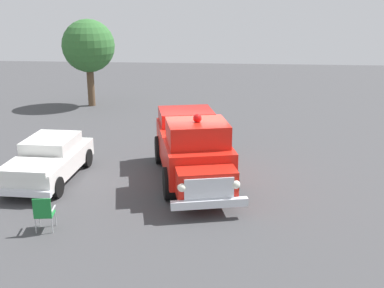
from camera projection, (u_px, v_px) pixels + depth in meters
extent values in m
plane|color=#424244|center=(191.00, 176.00, 17.09)|extent=(60.00, 60.00, 0.00)
cylinder|color=black|center=(231.00, 180.00, 15.31)|extent=(1.09, 0.55, 1.04)
cylinder|color=black|center=(169.00, 183.00, 15.03)|extent=(1.09, 0.55, 1.04)
cylinder|color=black|center=(211.00, 147.00, 18.62)|extent=(1.09, 0.55, 1.04)
cylinder|color=black|center=(160.00, 150.00, 18.34)|extent=(1.09, 0.55, 1.04)
cube|color=red|center=(192.00, 149.00, 16.67)|extent=(5.26, 3.19, 1.10)
cube|color=red|center=(206.00, 183.00, 14.01)|extent=(1.29, 1.92, 0.84)
cube|color=red|center=(197.00, 133.00, 15.31)|extent=(2.10, 2.24, 0.76)
cube|color=#B21914|center=(186.00, 118.00, 17.91)|extent=(2.11, 2.30, 0.60)
cube|color=silver|center=(209.00, 189.00, 13.59)|extent=(0.45, 1.43, 0.64)
cube|color=silver|center=(209.00, 204.00, 13.62)|extent=(0.72, 2.22, 0.24)
sphere|color=white|center=(236.00, 184.00, 13.67)|extent=(0.31, 0.31, 0.26)
sphere|color=white|center=(182.00, 188.00, 13.45)|extent=(0.31, 0.31, 0.26)
sphere|color=red|center=(197.00, 118.00, 15.16)|extent=(0.34, 0.34, 0.28)
cylinder|color=black|center=(56.00, 187.00, 15.20)|extent=(0.69, 0.28, 0.68)
cylinder|color=black|center=(8.00, 185.00, 15.39)|extent=(0.69, 0.28, 0.68)
cylinder|color=black|center=(86.00, 158.00, 17.95)|extent=(0.69, 0.28, 0.68)
cylinder|color=black|center=(45.00, 156.00, 18.14)|extent=(0.69, 0.28, 0.68)
cube|color=white|center=(49.00, 163.00, 16.59)|extent=(4.26, 1.93, 0.64)
cube|color=white|center=(30.00, 167.00, 15.11)|extent=(1.45, 1.68, 0.20)
cube|color=white|center=(51.00, 145.00, 16.71)|extent=(1.95, 1.62, 0.56)
cube|color=silver|center=(21.00, 193.00, 14.59)|extent=(0.22, 1.90, 0.20)
cylinder|color=#B7BABF|center=(215.00, 143.00, 20.13)|extent=(0.03, 0.03, 0.44)
cylinder|color=#B7BABF|center=(205.00, 142.00, 20.28)|extent=(0.03, 0.03, 0.44)
cylinder|color=#B7BABF|center=(218.00, 141.00, 20.51)|extent=(0.03, 0.03, 0.44)
cylinder|color=#B7BABF|center=(209.00, 140.00, 20.67)|extent=(0.03, 0.03, 0.44)
cube|color=#1959A5|center=(212.00, 136.00, 20.33)|extent=(0.60, 0.60, 0.04)
cube|color=#1959A5|center=(214.00, 128.00, 20.46)|extent=(0.18, 0.47, 0.56)
cube|color=#B7BABF|center=(217.00, 133.00, 20.19)|extent=(0.43, 0.16, 0.03)
cube|color=#B7BABF|center=(206.00, 132.00, 20.37)|extent=(0.43, 0.16, 0.03)
cylinder|color=#B7BABF|center=(215.00, 152.00, 19.00)|extent=(0.03, 0.03, 0.44)
cylinder|color=#B7BABF|center=(205.00, 152.00, 19.06)|extent=(0.03, 0.03, 0.44)
cylinder|color=#B7BABF|center=(217.00, 149.00, 19.41)|extent=(0.03, 0.03, 0.44)
cylinder|color=#B7BABF|center=(206.00, 148.00, 19.48)|extent=(0.03, 0.03, 0.44)
cube|color=orange|center=(211.00, 145.00, 19.17)|extent=(0.51, 0.51, 0.04)
cube|color=orange|center=(212.00, 136.00, 19.31)|extent=(0.08, 0.48, 0.56)
cube|color=#B7BABF|center=(217.00, 141.00, 19.08)|extent=(0.44, 0.07, 0.03)
cube|color=#B7BABF|center=(205.00, 140.00, 19.16)|extent=(0.44, 0.07, 0.03)
cylinder|color=#B7BABF|center=(40.00, 219.00, 13.32)|extent=(0.03, 0.03, 0.44)
cylinder|color=#B7BABF|center=(56.00, 218.00, 13.34)|extent=(0.03, 0.03, 0.44)
cylinder|color=#B7BABF|center=(36.00, 226.00, 12.90)|extent=(0.03, 0.03, 0.44)
cylinder|color=#B7BABF|center=(52.00, 226.00, 12.92)|extent=(0.03, 0.03, 0.44)
cube|color=#1E7F38|center=(45.00, 214.00, 13.05)|extent=(0.55, 0.55, 0.04)
cube|color=#1E7F38|center=(42.00, 208.00, 12.74)|extent=(0.11, 0.48, 0.56)
cube|color=#B7BABF|center=(36.00, 209.00, 12.99)|extent=(0.44, 0.10, 0.03)
cube|color=#B7BABF|center=(53.00, 209.00, 13.01)|extent=(0.44, 0.10, 0.03)
cylinder|color=#383842|center=(212.00, 143.00, 20.12)|extent=(0.16, 0.16, 0.45)
cylinder|color=#383842|center=(207.00, 143.00, 20.19)|extent=(0.16, 0.16, 0.45)
cube|color=#383842|center=(213.00, 136.00, 20.18)|extent=(0.46, 0.27, 0.13)
cube|color=#383842|center=(209.00, 135.00, 20.25)|extent=(0.46, 0.27, 0.13)
cube|color=maroon|center=(212.00, 128.00, 20.30)|extent=(0.33, 0.45, 0.54)
sphere|color=#9E704C|center=(212.00, 119.00, 20.18)|extent=(0.27, 0.27, 0.22)
cylinder|color=brown|center=(91.00, 85.00, 27.75)|extent=(0.41, 0.41, 2.42)
sphere|color=#326A31|center=(88.00, 46.00, 27.09)|extent=(2.98, 2.98, 2.98)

